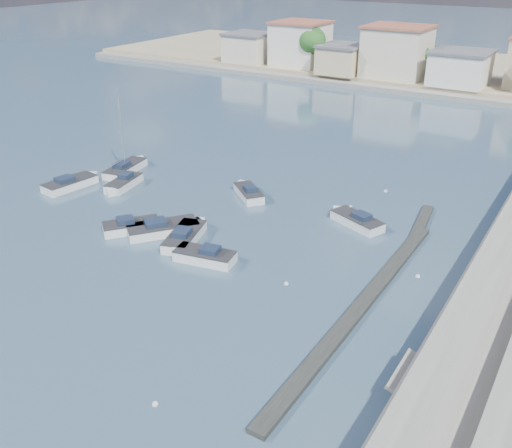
% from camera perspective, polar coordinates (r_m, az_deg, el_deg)
% --- Properties ---
extents(ground, '(400.00, 400.00, 0.00)m').
position_cam_1_polar(ground, '(65.93, 14.93, 6.27)').
color(ground, '#2F4A5E').
rests_on(ground, ground).
extents(breakwater, '(2.00, 31.02, 0.35)m').
position_cam_1_polar(breakwater, '(40.17, 11.88, -6.10)').
color(breakwater, black).
rests_on(breakwater, ground).
extents(far_shore_land, '(160.00, 40.00, 1.40)m').
position_cam_1_polar(far_shore_land, '(115.14, 23.44, 13.52)').
color(far_shore_land, gray).
rests_on(far_shore_land, ground).
extents(far_shore_quay, '(160.00, 2.50, 0.80)m').
position_cam_1_polar(far_shore_quay, '(94.91, 21.02, 11.51)').
color(far_shore_quay, slate).
rests_on(far_shore_quay, ground).
extents(motorboat_a, '(3.48, 5.78, 1.48)m').
position_cam_1_polar(motorboat_a, '(45.90, -7.03, -1.16)').
color(motorboat_a, silver).
rests_on(motorboat_a, ground).
extents(motorboat_b, '(4.32, 4.79, 1.48)m').
position_cam_1_polar(motorboat_b, '(48.13, -12.03, -0.23)').
color(motorboat_b, silver).
rests_on(motorboat_b, ground).
extents(motorboat_c, '(5.26, 3.46, 1.48)m').
position_cam_1_polar(motorboat_c, '(48.86, 9.87, 0.37)').
color(motorboat_c, silver).
rests_on(motorboat_c, ground).
extents(motorboat_d, '(5.20, 2.73, 1.48)m').
position_cam_1_polar(motorboat_d, '(42.76, -5.45, -3.21)').
color(motorboat_d, silver).
rests_on(motorboat_d, ground).
extents(motorboat_e, '(2.75, 5.96, 1.48)m').
position_cam_1_polar(motorboat_e, '(58.75, -17.88, 3.90)').
color(motorboat_e, silver).
rests_on(motorboat_e, ground).
extents(motorboat_f, '(4.44, 4.08, 1.48)m').
position_cam_1_polar(motorboat_f, '(53.71, -0.81, 3.16)').
color(motorboat_f, silver).
rests_on(motorboat_f, ground).
extents(motorboat_g, '(2.63, 5.13, 1.48)m').
position_cam_1_polar(motorboat_g, '(57.17, -13.20, 3.88)').
color(motorboat_g, silver).
rests_on(motorboat_g, ground).
extents(motorboat_h, '(5.31, 5.95, 1.48)m').
position_cam_1_polar(motorboat_h, '(47.32, -8.92, -0.42)').
color(motorboat_h, silver).
rests_on(motorboat_h, ground).
extents(sailboat, '(2.96, 6.37, 9.00)m').
position_cam_1_polar(sailboat, '(61.44, -12.81, 5.50)').
color(sailboat, silver).
rests_on(sailboat, ground).
extents(mooring_buoys, '(13.40, 33.88, 0.33)m').
position_cam_1_polar(mooring_buoys, '(40.52, 8.19, -5.67)').
color(mooring_buoys, silver).
rests_on(mooring_buoys, ground).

